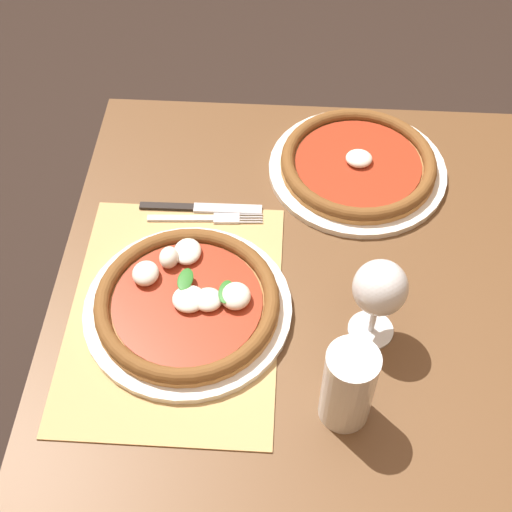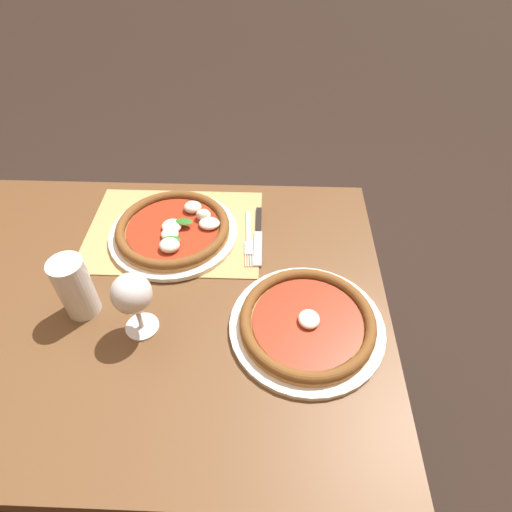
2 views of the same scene
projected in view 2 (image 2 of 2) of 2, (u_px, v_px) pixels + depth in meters
ground_plane at (182, 430)px, 1.49m from camera, size 24.00×24.00×0.00m
dining_table at (150, 327)px, 1.05m from camera, size 1.10×0.85×0.74m
paper_placemat at (175, 230)px, 1.11m from camera, size 0.45×0.33×0.00m
pizza_near at (174, 229)px, 1.08m from camera, size 0.32×0.32×0.05m
pizza_far at (307, 323)px, 0.89m from camera, size 0.32×0.32×0.04m
wine_glass at (132, 296)px, 0.83m from camera, size 0.08×0.08×0.16m
pint_glass at (75, 288)px, 0.89m from camera, size 0.07×0.07×0.15m
fork at (249, 238)px, 1.08m from camera, size 0.03×0.20×0.00m
knife at (258, 235)px, 1.09m from camera, size 0.02×0.22×0.01m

